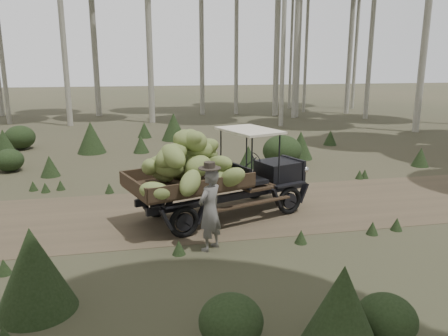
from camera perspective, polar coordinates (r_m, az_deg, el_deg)
The scene contains 5 objects.
ground at distance 11.26m, azimuth -2.52°, elevation -5.72°, with size 120.00×120.00×0.00m, color #473D2B.
dirt_track at distance 11.26m, azimuth -2.52°, elevation -5.70°, with size 70.00×4.00×0.01m, color brown.
banana_truck at distance 10.29m, azimuth -2.44°, elevation 0.31°, with size 4.83×3.13×2.34m.
farmer at distance 8.80m, azimuth -1.86°, elevation -5.37°, with size 0.73×0.71×1.84m.
undergrowth at distance 11.16m, azimuth -17.39°, elevation -3.50°, with size 23.56×24.36×1.38m.
Camera 1 is at (-1.68, -10.48, 3.75)m, focal length 35.00 mm.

